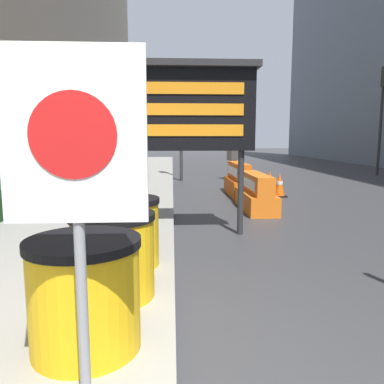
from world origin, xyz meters
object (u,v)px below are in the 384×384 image
Objects in this scene: barrel_drum_foreground at (85,294)px; traffic_cone_mid at (279,185)px; warning_sign at (75,159)px; traffic_cone_far at (270,180)px; barrel_drum_back at (126,232)px; traffic_cone_near at (237,183)px; message_board at (193,109)px; barrel_drum_middle at (113,255)px; traffic_light_far_side at (384,98)px; pedestrian_worker at (233,155)px; traffic_light_near_curb at (181,95)px; jersey_barrier_orange_near at (256,194)px; jersey_barrier_orange_far at (239,181)px.

traffic_cone_mid is at bearing 64.91° from barrel_drum_foreground.
traffic_cone_far is at bearing 69.70° from warning_sign.
barrel_drum_foreground is at bearing -115.09° from traffic_cone_mid.
traffic_cone_near is at bearing 69.21° from barrel_drum_back.
message_board is 4.60× the size of traffic_cone_far.
barrel_drum_middle is at bearing -108.53° from traffic_cone_near.
barrel_drum_foreground reaches higher than traffic_cone_far.
traffic_light_far_side reaches higher than barrel_drum_back.
pedestrian_worker is at bearing 75.28° from barrel_drum_middle.
message_board is at bearing -90.04° from traffic_light_near_curb.
message_board reaches higher than jersey_barrier_orange_near.
message_board is at bearing -109.48° from jersey_barrier_orange_far.
message_board reaches higher than traffic_cone_near.
traffic_light_far_side is 2.84× the size of pedestrian_worker.
barrel_drum_middle is 3.25m from message_board.
traffic_light_far_side is at bearing 46.76° from jersey_barrier_orange_near.
barrel_drum_back is 6.84m from traffic_cone_mid.
traffic_light_far_side reaches higher than jersey_barrier_orange_near.
warning_sign is at bearing -78.39° from barrel_drum_foreground.
pedestrian_worker reaches higher than traffic_cone_near.
traffic_cone_mid is (1.11, -0.40, -0.02)m from traffic_cone_near.
warning_sign reaches higher than traffic_cone_mid.
traffic_light_far_side is at bearing 36.47° from traffic_cone_near.
message_board is (0.88, 2.73, 1.53)m from barrel_drum_middle.
traffic_cone_far is at bearing 85.83° from traffic_cone_mid.
barrel_drum_middle is 0.41× the size of jersey_barrier_orange_far.
message_board reaches higher than traffic_cone_far.
traffic_light_far_side is (9.49, 11.53, 2.76)m from barrel_drum_back.
warning_sign is 8.90m from jersey_barrier_orange_far.
traffic_cone_near is at bearing 90.72° from jersey_barrier_orange_near.
warning_sign is 1.19× the size of pedestrian_worker.
warning_sign reaches higher than jersey_barrier_orange_near.
jersey_barrier_orange_near is 2.16m from traffic_cone_mid.
traffic_cone_near is (2.34, 8.58, -1.14)m from warning_sign.
barrel_drum_back is 2.49m from warning_sign.
message_board is 13.01m from traffic_light_far_side.
jersey_barrier_orange_far is at bearing -134.06° from pedestrian_worker.
pedestrian_worker is at bearing 77.18° from warning_sign.
warning_sign is at bearing -140.14° from pedestrian_worker.
warning_sign is 12.74m from pedestrian_worker.
traffic_light_near_curb is at bearing 89.96° from message_board.
warning_sign is (0.12, -0.57, 0.96)m from barrel_drum_foreground.
jersey_barrier_orange_near is at bearing 63.53° from barrel_drum_middle.
barrel_drum_back is 6.67m from jersey_barrier_orange_far.
barrel_drum_back is at bearing -115.07° from message_board.
jersey_barrier_orange_near is at bearing -89.28° from traffic_cone_near.
pedestrian_worker is at bearing 74.14° from barrel_drum_back.
warning_sign is 2.86× the size of traffic_cone_mid.
jersey_barrier_orange_near is at bearing 54.24° from message_board.
warning_sign is 1.00× the size of jersey_barrier_orange_far.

